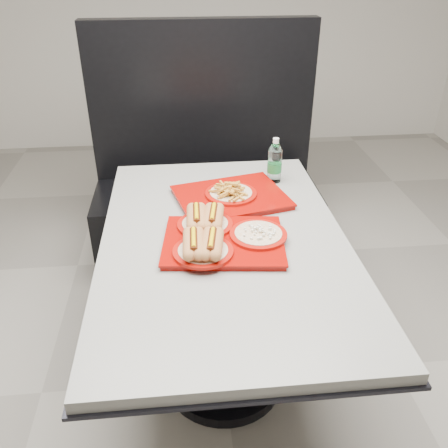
{
  "coord_description": "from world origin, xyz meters",
  "views": [
    {
      "loc": [
        -0.15,
        -1.48,
        1.68
      ],
      "look_at": [
        -0.0,
        -0.04,
        0.83
      ],
      "focal_mm": 38.0,
      "sensor_mm": 36.0,
      "label": 1
    }
  ],
  "objects": [
    {
      "name": "ground",
      "position": [
        0.0,
        0.0,
        0.0
      ],
      "size": [
        6.0,
        6.0,
        0.0
      ],
      "primitive_type": "plane",
      "color": "gray",
      "rests_on": "ground"
    },
    {
      "name": "tray_far",
      "position": [
        0.06,
        0.29,
        0.78
      ],
      "size": [
        0.51,
        0.44,
        0.09
      ],
      "rotation": [
        0.0,
        0.0,
        0.24
      ],
      "color": "#860803",
      "rests_on": "diner_table"
    },
    {
      "name": "diner_table",
      "position": [
        0.0,
        0.0,
        0.58
      ],
      "size": [
        0.92,
        1.42,
        0.75
      ],
      "color": "black",
      "rests_on": "ground"
    },
    {
      "name": "tray_near",
      "position": [
        -0.02,
        -0.05,
        0.78
      ],
      "size": [
        0.46,
        0.39,
        0.09
      ],
      "rotation": [
        0.0,
        0.0,
        -0.1
      ],
      "color": "#860803",
      "rests_on": "diner_table"
    },
    {
      "name": "water_bottle",
      "position": [
        0.28,
        0.46,
        0.84
      ],
      "size": [
        0.07,
        0.07,
        0.21
      ],
      "rotation": [
        0.0,
        0.0,
        -0.17
      ],
      "color": "silver",
      "rests_on": "diner_table"
    },
    {
      "name": "booth_bench",
      "position": [
        0.0,
        1.09,
        0.4
      ],
      "size": [
        1.3,
        0.57,
        1.35
      ],
      "color": "black",
      "rests_on": "ground"
    }
  ]
}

